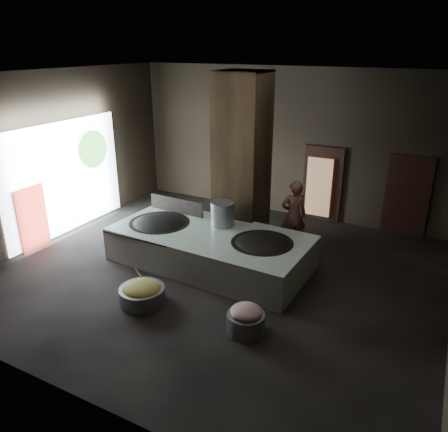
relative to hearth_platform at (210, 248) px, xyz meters
The scene contains 27 objects.
floor 0.68m from the hearth_platform, 39.46° to the right, with size 10.00×9.00×0.10m, color black.
ceiling 4.16m from the hearth_platform, 39.46° to the right, with size 10.00×9.00×0.10m, color black.
back_wall 4.63m from the hearth_platform, 84.92° to the left, with size 10.00×0.10×4.50m, color black.
front_wall 5.21m from the hearth_platform, 85.57° to the right, with size 10.00×0.10×4.50m, color black.
left_wall 5.03m from the hearth_platform, behind, with size 0.10×9.00×4.50m, color black.
pillar 2.43m from the hearth_platform, 87.24° to the left, with size 1.20×1.20×4.50m, color black.
hearth_platform is the anchor object (origin of this frame).
platform_cap 0.40m from the hearth_platform, ahead, with size 4.72×2.26×0.03m, color black.
wok_left 1.49m from the hearth_platform, behind, with size 1.52×1.52×0.42m, color black.
wok_left_rim 1.51m from the hearth_platform, behind, with size 1.55×1.55×0.05m, color black.
wok_right 1.39m from the hearth_platform, ahead, with size 1.41×1.41×0.40m, color black.
wok_right_rim 1.41m from the hearth_platform, ahead, with size 1.45×1.45×0.05m, color black.
stock_pot 0.90m from the hearth_platform, 84.81° to the left, with size 0.59×0.59×0.63m, color #999BA0.
splash_guard 1.74m from the hearth_platform, 152.65° to the left, with size 1.68×0.06×0.42m, color black.
cook 2.37m from the hearth_platform, 49.45° to the left, with size 0.68×0.44×1.87m, color brown.
veg_basin 2.26m from the hearth_platform, 100.09° to the right, with size 0.95×0.95×0.35m, color slate.
veg_fill 2.25m from the hearth_platform, 100.09° to the right, with size 0.78×0.78×0.24m, color olive.
ladle 2.14m from the hearth_platform, 104.77° to the right, with size 0.03×0.03×0.75m, color #999BA0.
meat_basin 2.89m from the hearth_platform, 47.18° to the right, with size 0.72×0.72×0.40m, color slate.
meat_fill 2.88m from the hearth_platform, 47.18° to the right, with size 0.60×0.60×0.23m, color #A76467.
doorway_near 4.48m from the hearth_platform, 69.15° to the left, with size 1.18×0.08×2.38m, color black.
doorway_near_glow 4.35m from the hearth_platform, 69.63° to the left, with size 0.76×0.04×1.81m, color #8C6647.
doorway_far 5.78m from the hearth_platform, 46.15° to the left, with size 1.18×0.08×2.38m, color black.
doorway_far_glow 6.02m from the hearth_platform, 46.00° to the left, with size 0.84×0.04×1.99m, color #8C6647.
left_opening 4.72m from the hearth_platform, behind, with size 0.04×4.20×3.10m, color white.
pavilion_sliver 4.74m from the hearth_platform, 162.61° to the right, with size 0.05×0.90×1.70m, color maroon.
tree_silhouette 4.92m from the hearth_platform, 167.52° to the left, with size 0.28×1.10×1.10m, color #194714.
Camera 1 is at (4.41, -8.10, 5.11)m, focal length 35.00 mm.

